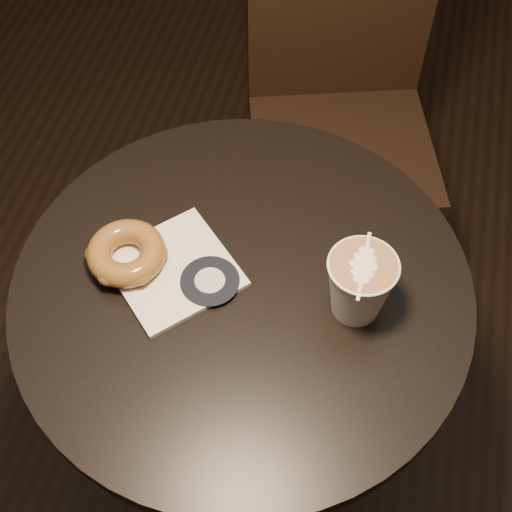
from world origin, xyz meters
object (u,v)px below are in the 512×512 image
(cafe_table, at_px, (244,345))
(latte_cup, at_px, (359,287))
(pastry_bag, at_px, (174,270))
(doughnut, at_px, (126,253))
(chair, at_px, (341,83))

(cafe_table, xyz_separation_m, latte_cup, (0.17, -0.00, 0.26))
(cafe_table, bearing_deg, pastry_bag, -178.71)
(cafe_table, bearing_deg, latte_cup, -0.64)
(pastry_bag, xyz_separation_m, doughnut, (-0.07, -0.00, 0.02))
(latte_cup, bearing_deg, doughnut, -179.63)
(doughnut, bearing_deg, cafe_table, 1.36)
(cafe_table, height_order, doughnut, doughnut)
(pastry_bag, xyz_separation_m, latte_cup, (0.28, 0.00, 0.05))
(pastry_bag, bearing_deg, doughnut, 135.70)
(chair, height_order, doughnut, chair)
(cafe_table, relative_size, latte_cup, 6.74)
(cafe_table, relative_size, chair, 0.73)
(chair, bearing_deg, pastry_bag, -120.95)
(cafe_table, height_order, latte_cup, latte_cup)
(pastry_bag, bearing_deg, chair, 30.55)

